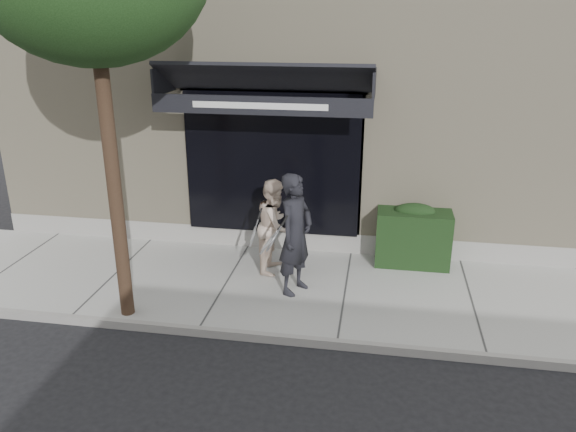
# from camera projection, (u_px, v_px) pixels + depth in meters

# --- Properties ---
(ground) EXTENTS (80.00, 80.00, 0.00)m
(ground) POSITION_uv_depth(u_px,v_px,m) (345.00, 296.00, 9.25)
(ground) COLOR black
(ground) RESTS_ON ground
(sidewalk) EXTENTS (20.00, 3.00, 0.12)m
(sidewalk) POSITION_uv_depth(u_px,v_px,m) (345.00, 293.00, 9.23)
(sidewalk) COLOR #A2A19C
(sidewalk) RESTS_ON ground
(curb) EXTENTS (20.00, 0.10, 0.14)m
(curb) POSITION_uv_depth(u_px,v_px,m) (337.00, 344.00, 7.80)
(curb) COLOR gray
(curb) RESTS_ON ground
(building_facade) EXTENTS (14.30, 8.04, 5.64)m
(building_facade) POSITION_uv_depth(u_px,v_px,m) (364.00, 89.00, 12.91)
(building_facade) COLOR #BCAF8F
(building_facade) RESTS_ON ground
(hedge) EXTENTS (1.30, 0.70, 1.14)m
(hedge) POSITION_uv_depth(u_px,v_px,m) (413.00, 235.00, 10.01)
(hedge) COLOR black
(hedge) RESTS_ON sidewalk
(pedestrian_front) EXTENTS (0.87, 0.88, 1.98)m
(pedestrian_front) POSITION_uv_depth(u_px,v_px,m) (295.00, 234.00, 8.85)
(pedestrian_front) COLOR black
(pedestrian_front) RESTS_ON sidewalk
(pedestrian_back) EXTENTS (0.75, 0.96, 1.65)m
(pedestrian_back) POSITION_uv_depth(u_px,v_px,m) (275.00, 226.00, 9.66)
(pedestrian_back) COLOR beige
(pedestrian_back) RESTS_ON sidewalk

